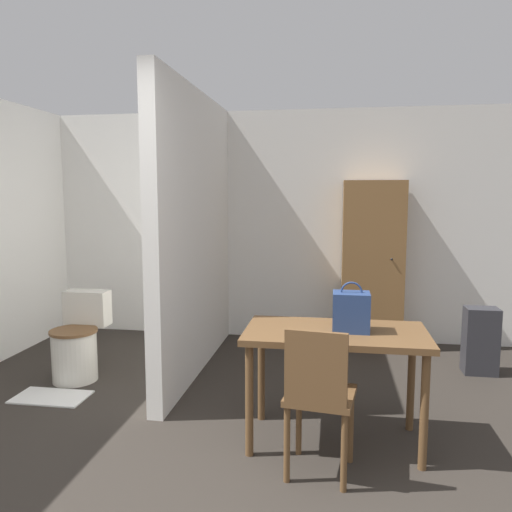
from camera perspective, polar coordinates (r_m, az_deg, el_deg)
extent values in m
cube|color=white|center=(5.58, 1.23, 3.47)|extent=(5.80, 0.12, 2.50)
cube|color=white|center=(4.53, -6.94, 2.58)|extent=(0.12, 2.24, 2.50)
cube|color=brown|center=(3.24, 9.09, -8.73)|extent=(1.15, 0.63, 0.04)
cylinder|color=brown|center=(3.16, -0.77, -16.18)|extent=(0.05, 0.05, 0.70)
cylinder|color=brown|center=(3.17, 18.68, -16.52)|extent=(0.05, 0.05, 0.70)
cylinder|color=brown|center=(3.63, 0.61, -13.06)|extent=(0.05, 0.05, 0.70)
cylinder|color=brown|center=(3.63, 17.32, -13.36)|extent=(0.05, 0.05, 0.70)
cube|color=brown|center=(2.97, 7.39, -15.50)|extent=(0.42, 0.42, 0.04)
cube|color=brown|center=(2.74, 6.85, -12.61)|extent=(0.34, 0.08, 0.40)
cylinder|color=brown|center=(3.24, 4.92, -18.14)|extent=(0.04, 0.04, 0.44)
cylinder|color=brown|center=(3.20, 10.76, -18.61)|extent=(0.04, 0.04, 0.44)
cylinder|color=brown|center=(2.96, 3.55, -20.66)|extent=(0.04, 0.04, 0.44)
cylinder|color=brown|center=(2.92, 10.03, -21.25)|extent=(0.04, 0.04, 0.44)
cylinder|color=silver|center=(4.65, -20.02, -10.74)|extent=(0.38, 0.38, 0.42)
cylinder|color=brown|center=(4.59, -20.14, -8.07)|extent=(0.40, 0.40, 0.02)
cube|color=silver|center=(4.77, -18.71, -5.63)|extent=(0.39, 0.18, 0.31)
cube|color=navy|center=(3.20, 10.81, -6.29)|extent=(0.23, 0.18, 0.25)
torus|color=navy|center=(3.18, 10.86, -4.12)|extent=(0.14, 0.01, 0.14)
cube|color=brown|center=(5.33, 13.16, -0.99)|extent=(0.62, 0.35, 1.74)
sphere|color=black|center=(5.15, 15.24, -0.36)|extent=(0.02, 0.02, 0.02)
cube|color=silver|center=(4.41, -22.37, -14.68)|extent=(0.57, 0.32, 0.01)
cube|color=#2D2D33|center=(4.94, 24.27, -8.82)|extent=(0.28, 0.21, 0.60)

